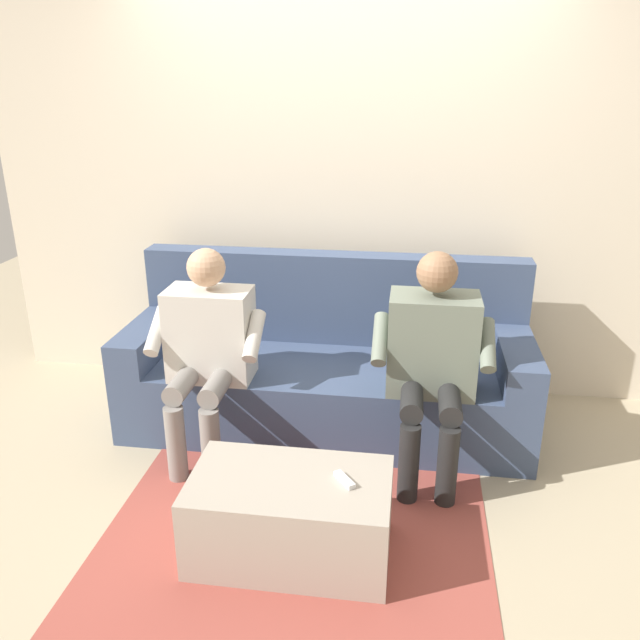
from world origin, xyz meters
name	(u,v)px	position (x,y,z in m)	size (l,w,h in m)	color
ground_plane	(307,493)	(0.00, 0.60, 0.00)	(8.00, 8.00, 0.00)	tan
back_wall	(340,189)	(0.00, -0.70, 1.28)	(4.38, 0.06, 2.56)	beige
couch	(327,371)	(0.00, -0.14, 0.31)	(2.27, 0.82, 0.95)	#3D4C6B
coffee_table	(290,516)	(0.00, 1.02, 0.18)	(0.84, 0.49, 0.37)	#A89E8E
person_left_seated	(432,353)	(-0.58, 0.24, 0.63)	(0.59, 0.58, 1.14)	slate
person_right_seated	(207,343)	(0.58, 0.26, 0.62)	(0.59, 0.55, 1.11)	beige
remote_white	(344,480)	(-0.22, 1.01, 0.38)	(0.12, 0.03, 0.02)	white
floor_rug	(297,530)	(0.00, 0.88, 0.00)	(1.71, 1.68, 0.01)	#9E473D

